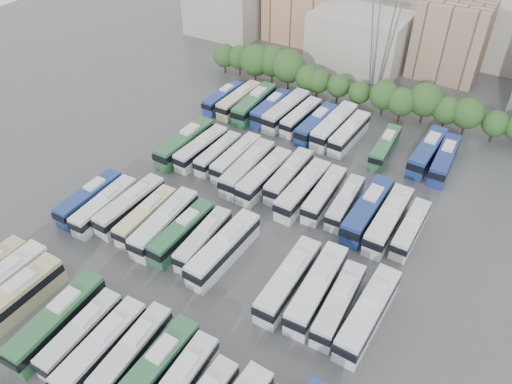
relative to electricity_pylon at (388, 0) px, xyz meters
The scene contains 47 objects.
ground 53.41m from the electricity_pylon, 92.29° to the right, with size 220.00×220.00×0.00m, color #424447.
tree_line 16.83m from the electricity_pylon, 118.08° to the right, with size 65.00×8.04×8.64m.
city_buildings 26.15m from the electricity_pylon, 113.40° to the left, with size 102.00×35.00×20.00m.
electricity_pylon is the anchor object (origin of this frame).
bus_r0_s2 78.93m from the electricity_pylon, 102.65° to the right, with size 3.19×13.67×4.27m.
bus_r0_s4 77.02m from the electricity_pylon, 97.83° to the right, with size 3.45×13.34×4.15m.
bus_r0_s5 76.48m from the electricity_pylon, 95.28° to the right, with size 2.84×11.45×3.57m.
bus_r0_s6 76.43m from the electricity_pylon, 92.72° to the right, with size 2.91×12.37×3.87m.
bus_r0_s7 75.00m from the electricity_pylon, 90.33° to the right, with size 3.09×11.73×3.65m.
bus_r0_s8 75.63m from the electricity_pylon, 87.57° to the right, with size 2.80×12.64×3.96m.
bus_r1_s0 63.53m from the electricity_pylon, 112.40° to the right, with size 2.65×11.72×3.67m.
bus_r1_s1 62.57m from the electricity_pylon, 109.51° to the right, with size 3.02×11.96×3.73m.
bus_r1_s2 59.84m from the electricity_pylon, 107.16° to the right, with size 3.04×12.48×3.90m.
bus_r1_s3 59.45m from the electricity_pylon, 103.77° to the right, with size 2.80×11.59×3.62m.
bus_r1_s4 58.76m from the electricity_pylon, 100.41° to the right, with size 3.42×13.08×4.07m.
bus_r1_s5 58.42m from the electricity_pylon, 97.34° to the right, with size 2.80×11.90×3.72m.
bus_r1_s6 57.75m from the electricity_pylon, 94.03° to the right, with size 2.93×11.27×3.51m.
bus_r1_s7 57.87m from the electricity_pylon, 90.34° to the right, with size 3.40×13.40×4.17m.
bus_r1_s10 59.03m from the electricity_pylon, 80.41° to the right, with size 3.03×13.13×4.11m.
bus_r1_s11 59.12m from the electricity_pylon, 76.79° to the right, with size 3.40×13.47×4.20m.
bus_r1_s12 60.54m from the electricity_pylon, 73.91° to the right, with size 3.08×12.00×3.74m.
bus_r1_s13 61.26m from the electricity_pylon, 70.58° to the right, with size 3.35×13.44×4.19m.
bus_r2_s1 45.89m from the electricity_pylon, 117.87° to the right, with size 3.08×13.23×4.14m.
bus_r2_s2 44.38m from the electricity_pylon, 114.18° to the right, with size 3.15×11.97×3.72m.
bus_r2_s3 43.06m from the electricity_pylon, 110.16° to the right, with size 2.46×10.88×3.41m.
bus_r2_s4 41.71m from the electricity_pylon, 105.64° to the right, with size 2.66×11.94×3.74m.
bus_r2_s5 42.53m from the electricity_pylon, 100.30° to the right, with size 3.19×13.30×4.15m.
bus_r2_s6 42.48m from the electricity_pylon, 95.48° to the right, with size 3.19×12.80×3.99m.
bus_r2_s7 40.47m from the electricity_pylon, 90.77° to the right, with size 2.91×12.36×3.86m.
bus_r2_s8 42.47m from the electricity_pylon, 85.61° to the right, with size 3.18×13.15×4.11m.
bus_r2_s9 42.08m from the electricity_pylon, 80.89° to the right, with size 2.96×11.91×3.71m.
bus_r2_s10 42.78m from the electricity_pylon, 76.04° to the right, with size 2.90×11.06×3.44m.
bus_r2_s11 43.89m from the electricity_pylon, 71.32° to the right, with size 3.14×13.61×4.26m.
bus_r2_s12 45.37m from the electricity_pylon, 67.29° to the right, with size 2.94×13.22×4.14m.
bus_r2_s13 46.58m from the electricity_pylon, 63.37° to the right, with size 2.51×11.05×3.46m.
bus_r3_s0 35.67m from the electricity_pylon, 138.92° to the right, with size 2.69×11.01×3.43m.
bus_r3_s1 33.07m from the electricity_pylon, 135.24° to the right, with size 3.02×12.31×3.84m.
bus_r3_s2 31.02m from the electricity_pylon, 130.01° to the right, with size 3.33×13.23×4.12m.
bus_r3_s3 29.09m from the electricity_pylon, 124.90° to the right, with size 2.70×11.67×3.65m.
bus_r3_s4 27.48m from the electricity_pylon, 118.24° to the right, with size 3.53×13.29×4.13m.
bus_r3_s5 26.72m from the electricity_pylon, 110.17° to the right, with size 3.09×11.66×3.62m.
bus_r3_s6 26.79m from the electricity_pylon, 99.74° to the right, with size 3.14×12.22×3.80m.
bus_r3_s7 25.83m from the electricity_pylon, 91.08° to the right, with size 3.53×13.66×4.25m.
bus_r3_s8 26.54m from the electricity_pylon, 82.19° to the right, with size 3.16×12.31×3.83m.
bus_r3_s10 28.70m from the electricity_pylon, 65.55° to the right, with size 3.03×11.42×3.55m.
bus_r3_s12 30.21m from the electricity_pylon, 49.95° to the right, with size 3.30×13.06×4.07m.
bus_r3_s13 32.39m from the electricity_pylon, 46.06° to the right, with size 3.13×12.42×3.87m.
Camera 1 is at (28.78, -42.88, 48.67)m, focal length 35.00 mm.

